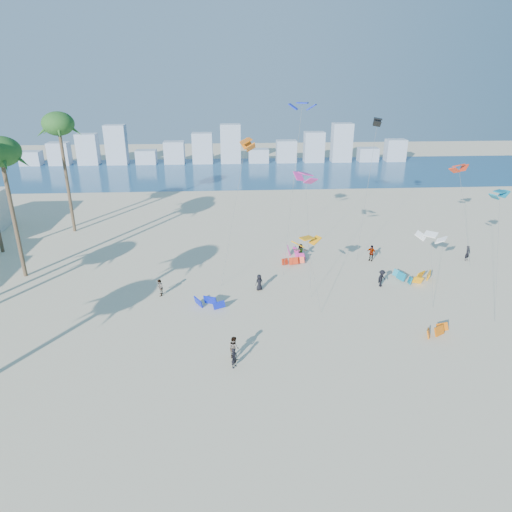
{
  "coord_description": "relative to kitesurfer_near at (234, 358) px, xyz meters",
  "views": [
    {
      "loc": [
        0.69,
        -21.93,
        20.15
      ],
      "look_at": [
        3.0,
        16.0,
        4.5
      ],
      "focal_mm": 32.54,
      "sensor_mm": 36.0,
      "label": 1
    }
  ],
  "objects": [
    {
      "name": "grounded_kites",
      "position": [
        10.02,
        13.42,
        -0.32
      ],
      "size": [
        24.17,
        20.14,
        0.99
      ],
      "color": "#0B1DBF",
      "rests_on": "ground"
    },
    {
      "name": "kitesurfer_near",
      "position": [
        0.0,
        0.0,
        0.0
      ],
      "size": [
        0.61,
        0.67,
        1.53
      ],
      "primitive_type": "imported",
      "rotation": [
        0.0,
        0.0,
        1.0
      ],
      "color": "black",
      "rests_on": "ground"
    },
    {
      "name": "distant_skyline",
      "position": [
        -2.01,
        76.02,
        2.32
      ],
      "size": [
        85.0,
        3.0,
        8.4
      ],
      "color": "#9EADBF",
      "rests_on": "ground"
    },
    {
      "name": "ocean",
      "position": [
        -0.82,
        66.02,
        -0.76
      ],
      "size": [
        220.0,
        220.0,
        0.0
      ],
      "primitive_type": "plane",
      "color": "navy",
      "rests_on": "ground"
    },
    {
      "name": "kitesurfers_far",
      "position": [
        9.31,
        15.7,
        0.09
      ],
      "size": [
        33.75,
        9.17,
        1.83
      ],
      "color": "black",
      "rests_on": "ground"
    },
    {
      "name": "flying_kites",
      "position": [
        12.03,
        17.1,
        10.53
      ],
      "size": [
        28.32,
        20.96,
        17.08
      ],
      "color": "orange",
      "rests_on": "ground"
    },
    {
      "name": "kitesurfer_mid",
      "position": [
        0.01,
        1.12,
        0.14
      ],
      "size": [
        1.01,
        1.1,
        1.82
      ],
      "primitive_type": "imported",
      "rotation": [
        0.0,
        0.0,
        2.03
      ],
      "color": "gray",
      "rests_on": "ground"
    },
    {
      "name": "ground",
      "position": [
        -0.82,
        -5.98,
        -0.77
      ],
      "size": [
        220.0,
        220.0,
        0.0
      ],
      "primitive_type": "plane",
      "color": "beige",
      "rests_on": "ground"
    }
  ]
}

